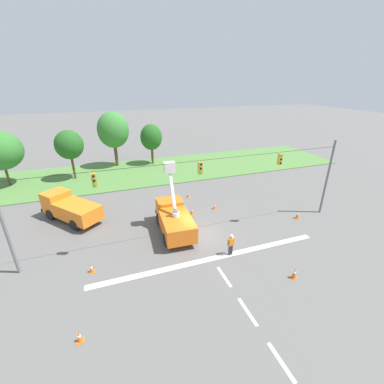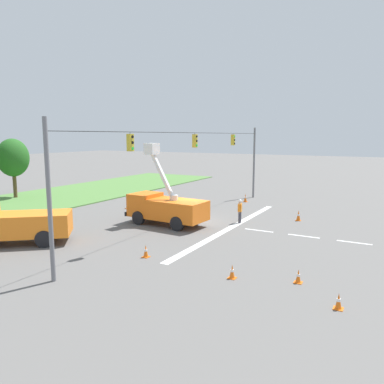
{
  "view_description": "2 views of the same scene",
  "coord_description": "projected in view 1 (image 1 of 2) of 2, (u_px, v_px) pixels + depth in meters",
  "views": [
    {
      "loc": [
        -6.52,
        -17.0,
        12.07
      ],
      "look_at": [
        0.99,
        4.13,
        2.23
      ],
      "focal_mm": 24.0,
      "sensor_mm": 36.0,
      "label": 1
    },
    {
      "loc": [
        -23.91,
        -13.05,
        6.41
      ],
      "look_at": [
        2.04,
        1.27,
        1.92
      ],
      "focal_mm": 35.0,
      "sensor_mm": 36.0,
      "label": 2
    }
  ],
  "objects": [
    {
      "name": "tree_west",
      "position": [
        69.0,
        145.0,
        32.16
      ],
      "size": [
        3.44,
        3.33,
        6.4
      ],
      "color": "brown",
      "rests_on": "ground"
    },
    {
      "name": "traffic_cone_far_right",
      "position": [
        294.0,
        273.0,
        16.88
      ],
      "size": [
        0.36,
        0.36,
        0.8
      ],
      "color": "orange",
      "rests_on": "ground"
    },
    {
      "name": "road_worker",
      "position": [
        231.0,
        243.0,
        18.91
      ],
      "size": [
        0.64,
        0.3,
        1.77
      ],
      "color": "#383842",
      "rests_on": "ground"
    },
    {
      "name": "tree_east",
      "position": [
        151.0,
        137.0,
        38.36
      ],
      "size": [
        3.22,
        2.99,
        6.11
      ],
      "color": "brown",
      "rests_on": "ground"
    },
    {
      "name": "tree_far_west",
      "position": [
        0.0,
        151.0,
        30.1
      ],
      "size": [
        4.94,
        5.0,
        6.71
      ],
      "color": "brown",
      "rests_on": "ground"
    },
    {
      "name": "ground_plane",
      "position": [
        197.0,
        236.0,
        21.52
      ],
      "size": [
        200.0,
        200.0,
        0.0
      ],
      "primitive_type": "plane",
      "color": "#605E5B"
    },
    {
      "name": "utility_truck_bucket_lift",
      "position": [
        174.0,
        218.0,
        21.75
      ],
      "size": [
        2.71,
        6.07,
        5.85
      ],
      "color": "orange",
      "rests_on": "ground"
    },
    {
      "name": "tree_centre",
      "position": [
        113.0,
        130.0,
        36.87
      ],
      "size": [
        4.44,
        4.03,
        8.0
      ],
      "color": "brown",
      "rests_on": "ground"
    },
    {
      "name": "signal_gantry",
      "position": [
        198.0,
        188.0,
        19.74
      ],
      "size": [
        26.2,
        0.33,
        7.2
      ],
      "color": "slate",
      "rests_on": "ground"
    },
    {
      "name": "traffic_cone_far_left",
      "position": [
        214.0,
        206.0,
        25.99
      ],
      "size": [
        0.36,
        0.36,
        0.67
      ],
      "color": "orange",
      "rests_on": "ground"
    },
    {
      "name": "traffic_cone_lane_edge_a",
      "position": [
        79.0,
        337.0,
        12.78
      ],
      "size": [
        0.36,
        0.36,
        0.64
      ],
      "color": "orange",
      "rests_on": "ground"
    },
    {
      "name": "traffic_cone_mid_left",
      "position": [
        91.0,
        268.0,
        17.41
      ],
      "size": [
        0.36,
        0.36,
        0.67
      ],
      "color": "orange",
      "rests_on": "ground"
    },
    {
      "name": "traffic_cone_mid_right",
      "position": [
        298.0,
        215.0,
        24.2
      ],
      "size": [
        0.36,
        0.36,
        0.79
      ],
      "color": "orange",
      "rests_on": "ground"
    },
    {
      "name": "utility_truck_support_near",
      "position": [
        70.0,
        208.0,
        23.7
      ],
      "size": [
        5.69,
        6.24,
        2.39
      ],
      "color": "orange",
      "rests_on": "ground"
    },
    {
      "name": "traffic_cone_foreground_left",
      "position": [
        192.0,
        211.0,
        24.97
      ],
      "size": [
        0.36,
        0.36,
        0.71
      ],
      "color": "orange",
      "rests_on": "ground"
    },
    {
      "name": "traffic_cone_lane_edge_b",
      "position": [
        188.0,
        195.0,
        28.59
      ],
      "size": [
        0.36,
        0.36,
        0.61
      ],
      "color": "orange",
      "rests_on": "ground"
    },
    {
      "name": "lane_markings",
      "position": [
        221.0,
        271.0,
        17.59
      ],
      "size": [
        17.6,
        15.25,
        0.01
      ],
      "color": "silver",
      "rests_on": "ground"
    },
    {
      "name": "grass_verge",
      "position": [
        153.0,
        170.0,
        37.03
      ],
      "size": [
        56.0,
        12.0,
        0.1
      ],
      "primitive_type": "cube",
      "color": "#517F3D",
      "rests_on": "ground"
    }
  ]
}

